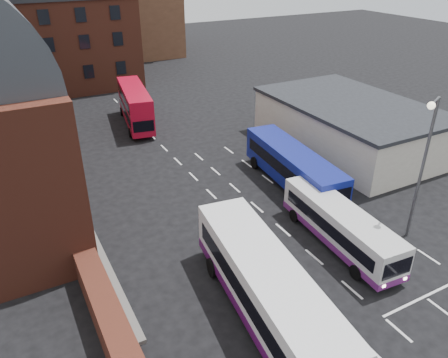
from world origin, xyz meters
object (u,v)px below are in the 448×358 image
bus_white_inbound (340,224)px  bus_white_outbound (266,286)px  bus_red_double (135,106)px  street_lamp (424,158)px  bus_blue (293,165)px

bus_white_inbound → bus_white_outbound: bearing=26.0°
bus_white_inbound → bus_red_double: bearing=-76.4°
bus_red_double → bus_white_outbound: bearing=93.8°
bus_white_outbound → bus_red_double: bearing=91.2°
bus_white_inbound → street_lamp: 6.07m
bus_blue → street_lamp: 10.00m
bus_blue → bus_red_double: size_ratio=1.12×
bus_blue → street_lamp: street_lamp is taller
bus_white_outbound → bus_red_double: size_ratio=1.24×
bus_white_outbound → bus_white_inbound: bus_white_outbound is taller
bus_white_inbound → bus_blue: bus_blue is taller
bus_red_double → bus_blue: bearing=118.4°
bus_blue → bus_red_double: (-6.29, 18.35, 0.30)m
bus_red_double → bus_white_inbound: bearing=109.1°
bus_blue → bus_red_double: bearing=-65.6°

